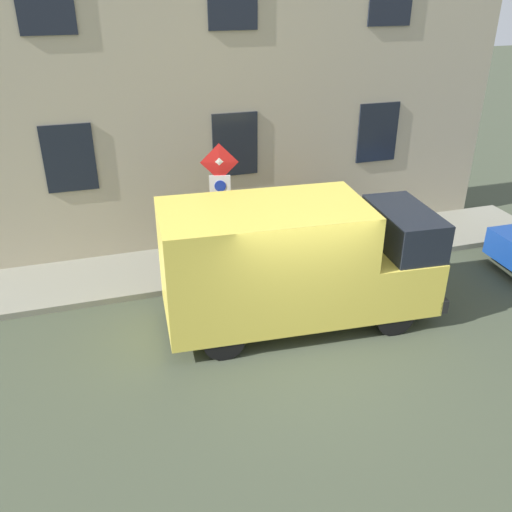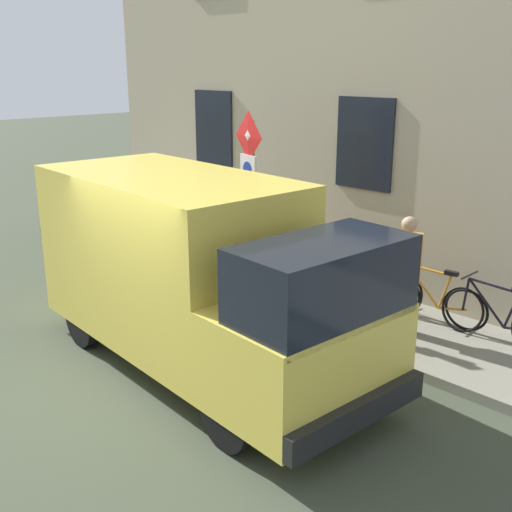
# 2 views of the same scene
# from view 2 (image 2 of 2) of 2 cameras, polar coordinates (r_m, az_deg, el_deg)

# --- Properties ---
(ground_plane) EXTENTS (80.00, 80.00, 0.00)m
(ground_plane) POSITION_cam_2_polar(r_m,az_deg,el_deg) (8.21, -10.41, -11.25)
(ground_plane) COLOR #3F4634
(sidewalk_slab) EXTENTS (2.07, 15.74, 0.14)m
(sidewalk_slab) POSITION_cam_2_polar(r_m,az_deg,el_deg) (10.38, 5.93, -4.39)
(sidewalk_slab) COLOR gray
(sidewalk_slab) RESTS_ON ground_plane
(building_facade) EXTENTS (0.75, 13.74, 8.19)m
(building_facade) POSITION_cam_2_polar(r_m,az_deg,el_deg) (10.78, 11.55, 18.03)
(building_facade) COLOR #B4A88C
(building_facade) RESTS_ON ground_plane
(sign_post_stacked) EXTENTS (0.20, 0.55, 2.95)m
(sign_post_stacked) POSITION_cam_2_polar(r_m,az_deg,el_deg) (9.79, -0.64, 6.29)
(sign_post_stacked) COLOR #474C47
(sign_post_stacked) RESTS_ON sidewalk_slab
(delivery_van) EXTENTS (2.36, 5.45, 2.50)m
(delivery_van) POSITION_cam_2_polar(r_m,az_deg,el_deg) (8.04, -5.51, -1.31)
(delivery_van) COLOR #EBD24D
(delivery_van) RESTS_ON ground_plane
(bicycle_black) EXTENTS (0.46, 1.71, 0.89)m
(bicycle_black) POSITION_cam_2_polar(r_m,az_deg,el_deg) (9.30, 21.28, -5.25)
(bicycle_black) COLOR black
(bicycle_black) RESTS_ON sidewalk_slab
(bicycle_orange) EXTENTS (0.46, 1.71, 0.89)m
(bicycle_orange) POSITION_cam_2_polar(r_m,az_deg,el_deg) (9.70, 15.88, -3.78)
(bicycle_orange) COLOR black
(bicycle_orange) RESTS_ON sidewalk_slab
(bicycle_blue) EXTENTS (0.46, 1.72, 0.89)m
(bicycle_blue) POSITION_cam_2_polar(r_m,az_deg,el_deg) (10.19, 10.98, -2.41)
(bicycle_blue) COLOR black
(bicycle_blue) RESTS_ON sidewalk_slab
(bicycle_red) EXTENTS (0.46, 1.71, 0.89)m
(bicycle_red) POSITION_cam_2_polar(r_m,az_deg,el_deg) (10.75, 6.57, -1.16)
(bicycle_red) COLOR black
(bicycle_red) RESTS_ON sidewalk_slab
(pedestrian) EXTENTS (0.42, 0.48, 1.72)m
(pedestrian) POSITION_cam_2_polar(r_m,az_deg,el_deg) (9.06, 13.60, -1.32)
(pedestrian) COLOR #262B47
(pedestrian) RESTS_ON sidewalk_slab
(litter_bin) EXTENTS (0.44, 0.44, 0.90)m
(litter_bin) POSITION_cam_2_polar(r_m,az_deg,el_deg) (10.02, 1.38, -1.94)
(litter_bin) COLOR #2D5133
(litter_bin) RESTS_ON sidewalk_slab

